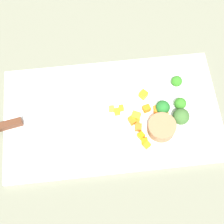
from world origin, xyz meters
The scene contains 23 objects.
ground_plane centered at (0.00, 0.00, 0.00)m, with size 4.00×4.00×0.00m, color slate.
cutting_board centered at (0.00, 0.00, 0.01)m, with size 0.56×0.31×0.01m, color white.
prep_bowl centered at (0.12, -0.06, 0.03)m, with size 0.07×0.07×0.03m, color #936D48.
chef_knife centered at (-0.18, 0.01, 0.02)m, with size 0.36×0.08×0.02m.
carrot_dice_0 centered at (0.11, 0.00, 0.02)m, with size 0.01×0.01×0.01m, color orange.
carrot_dice_1 centered at (0.07, -0.09, 0.02)m, with size 0.02×0.02×0.01m, color orange.
carrot_dice_2 centered at (0.05, -0.03, 0.02)m, with size 0.02×0.02×0.02m, color orange.
carrot_dice_3 centered at (0.09, 0.00, 0.02)m, with size 0.02×0.02×0.02m, color orange.
carrot_dice_4 centered at (0.06, -0.05, 0.02)m, with size 0.02×0.02×0.02m, color orange.
carrot_dice_5 centered at (0.06, -0.03, 0.02)m, with size 0.01×0.01×0.01m, color orange.
carrot_dice_6 centered at (0.14, -0.01, 0.02)m, with size 0.01×0.01×0.01m, color orange.
carrot_dice_7 centered at (0.12, -0.01, 0.02)m, with size 0.02×0.02×0.02m, color orange.
carrot_dice_8 centered at (0.08, -0.10, 0.02)m, with size 0.01×0.02×0.01m, color orange.
carrot_dice_9 centered at (0.07, -0.07, 0.02)m, with size 0.02×0.02×0.01m, color orange.
pepper_dice_0 centered at (0.01, 0.00, 0.02)m, with size 0.01×0.01×0.02m, color yellow.
pepper_dice_1 centered at (0.00, 0.01, 0.02)m, with size 0.01×0.01×0.01m, color yellow.
pepper_dice_2 centered at (0.03, 0.01, 0.02)m, with size 0.01×0.01×0.01m, color yellow.
pepper_dice_3 centered at (0.09, 0.04, 0.02)m, with size 0.02×0.02×0.02m, color yellow.
pepper_dice_4 centered at (0.06, -0.02, 0.02)m, with size 0.02×0.02×0.02m, color yellow.
broccoli_floret_0 centered at (0.18, 0.00, 0.03)m, with size 0.03×0.03×0.04m.
broccoli_floret_1 centered at (0.18, 0.07, 0.03)m, with size 0.03×0.03×0.03m.
broccoli_floret_2 centered at (0.17, -0.04, 0.03)m, with size 0.04×0.04×0.04m.
broccoli_floret_3 centered at (0.13, -0.01, 0.03)m, with size 0.04×0.04×0.04m.
Camera 1 is at (-0.04, -0.34, 0.80)m, focal length 53.51 mm.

